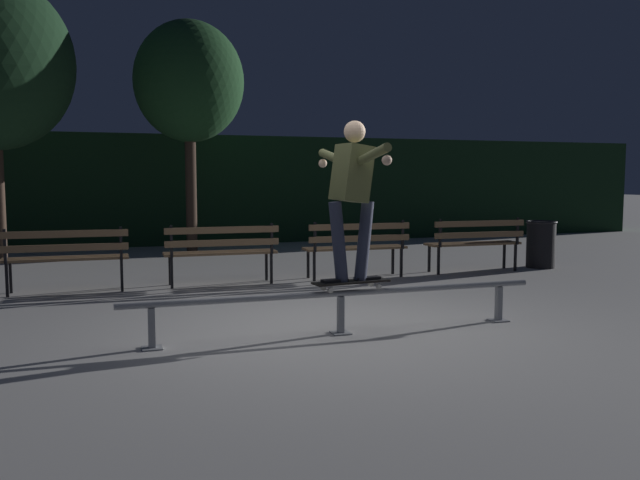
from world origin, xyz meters
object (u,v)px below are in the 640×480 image
object	(u,v)px
skateboarder	(352,187)
trash_can	(541,244)
park_bench_left_center	(222,248)
park_bench_rightmost	(476,239)
grind_rail	(341,300)
park_bench_leftmost	(65,253)
tree_behind_benches	(189,83)
skateboard	(351,282)
park_bench_right_center	(357,243)

from	to	relation	value
skateboarder	trash_can	xyz separation A→B (m)	(4.78, 3.37, -1.03)
park_bench_left_center	park_bench_rightmost	xyz separation A→B (m)	(4.14, 0.00, 0.00)
grind_rail	skateboarder	distance (m)	1.11
skateboarder	park_bench_leftmost	size ratio (longest dim) A/B	0.97
tree_behind_benches	trash_can	size ratio (longest dim) A/B	5.80
grind_rail	park_bench_left_center	xyz separation A→B (m)	(-0.60, 3.25, 0.20)
skateboard	park_bench_leftmost	xyz separation A→B (m)	(-2.77, 3.25, 0.03)
grind_rail	park_bench_leftmost	world-z (taller)	park_bench_leftmost
tree_behind_benches	park_bench_left_center	bearing A→B (deg)	-91.73
skateboard	skateboarder	distance (m)	0.94
grind_rail	park_bench_left_center	bearing A→B (deg)	100.40
skateboard	trash_can	bearing A→B (deg)	35.18
grind_rail	park_bench_leftmost	distance (m)	4.21
park_bench_leftmost	park_bench_rightmost	size ratio (longest dim) A/B	1.00
park_bench_leftmost	trash_can	bearing A→B (deg)	0.90
park_bench_right_center	tree_behind_benches	world-z (taller)	tree_behind_benches
park_bench_leftmost	tree_behind_benches	xyz separation A→B (m)	(2.19, 4.19, 2.88)
grind_rail	park_bench_rightmost	bearing A→B (deg)	42.61
skateboard	park_bench_rightmost	bearing A→B (deg)	43.50
park_bench_left_center	grind_rail	bearing A→B (deg)	-79.60
park_bench_left_center	park_bench_rightmost	distance (m)	4.14
grind_rail	park_bench_leftmost	xyz separation A→B (m)	(-2.67, 3.25, 0.20)
skateboard	trash_can	size ratio (longest dim) A/B	1.00
skateboarder	park_bench_right_center	size ratio (longest dim) A/B	0.97
park_bench_right_center	park_bench_leftmost	bearing A→B (deg)	180.00
grind_rail	skateboarder	world-z (taller)	skateboarder
skateboard	tree_behind_benches	size ratio (longest dim) A/B	0.17
skateboarder	park_bench_rightmost	size ratio (longest dim) A/B	0.97
grind_rail	skateboard	bearing A→B (deg)	-0.00
park_bench_leftmost	park_bench_rightmost	bearing A→B (deg)	0.00
grind_rail	park_bench_rightmost	size ratio (longest dim) A/B	2.64
park_bench_left_center	park_bench_rightmost	world-z (taller)	same
skateboard	park_bench_left_center	size ratio (longest dim) A/B	0.50
skateboard	park_bench_right_center	size ratio (longest dim) A/B	0.50
park_bench_right_center	park_bench_rightmost	size ratio (longest dim) A/B	1.00
park_bench_right_center	skateboarder	bearing A→B (deg)	-112.65
grind_rail	skateboarder	xyz separation A→B (m)	(0.11, 0.00, 1.10)
park_bench_left_center	park_bench_right_center	distance (m)	2.07
trash_can	grind_rail	bearing A→B (deg)	-145.43
park_bench_leftmost	tree_behind_benches	size ratio (longest dim) A/B	0.35
park_bench_rightmost	tree_behind_benches	size ratio (longest dim) A/B	0.35
park_bench_leftmost	park_bench_right_center	xyz separation A→B (m)	(4.14, 0.00, 0.00)
grind_rail	park_bench_rightmost	xyz separation A→B (m)	(3.54, 3.25, 0.20)
skateboard	park_bench_right_center	xyz separation A→B (m)	(1.36, 3.25, 0.03)
park_bench_rightmost	skateboard	bearing A→B (deg)	-136.50
skateboarder	park_bench_right_center	distance (m)	3.64
trash_can	park_bench_rightmost	bearing A→B (deg)	-174.98
park_bench_left_center	skateboarder	bearing A→B (deg)	-77.69
park_bench_rightmost	tree_behind_benches	xyz separation A→B (m)	(-4.01, 4.19, 2.88)
skateboard	park_bench_right_center	distance (m)	3.53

